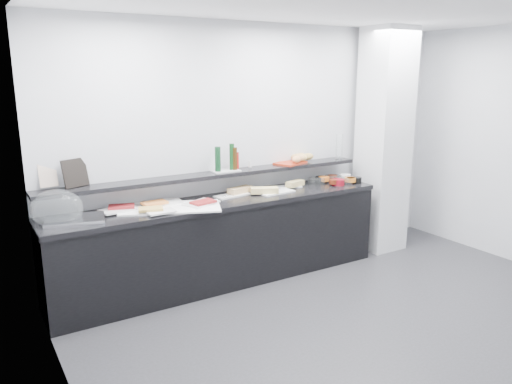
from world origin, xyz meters
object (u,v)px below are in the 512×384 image
sandwich_plate_mid (277,192)px  carafe (339,147)px  cloche_base (75,220)px  bread_tray (290,163)px  condiment_tray (226,171)px  framed_print (75,173)px

sandwich_plate_mid → carafe: 1.12m
cloche_base → sandwich_plate_mid: bearing=13.4°
sandwich_plate_mid → bread_tray: (0.35, 0.25, 0.25)m
cloche_base → bread_tray: bread_tray is taller
condiment_tray → cloche_base: bearing=-168.2°
condiment_tray → carafe: (1.53, -0.04, 0.14)m
sandwich_plate_mid → framed_print: framed_print is taller
cloche_base → framed_print: framed_print is taller
sandwich_plate_mid → condiment_tray: condiment_tray is taller
condiment_tray → carafe: carafe is taller
cloche_base → carafe: bearing=17.1°
framed_print → bread_tray: 2.37m
cloche_base → condiment_tray: (1.61, 0.23, 0.24)m
framed_print → bread_tray: bearing=-22.2°
cloche_base → sandwich_plate_mid: cloche_base is taller
cloche_base → carafe: (3.14, 0.19, 0.38)m
sandwich_plate_mid → bread_tray: bread_tray is taller
bread_tray → carafe: carafe is taller
sandwich_plate_mid → carafe: bearing=5.2°
framed_print → carafe: 3.05m
sandwich_plate_mid → carafe: size_ratio=1.34×
cloche_base → framed_print: 0.47m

